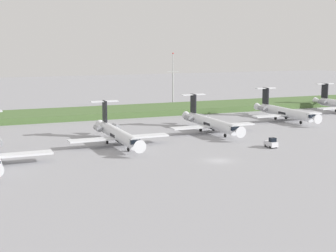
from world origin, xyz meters
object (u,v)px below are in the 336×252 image
regional_jet_fourth (210,122)px  regional_jet_fifth (285,112)px  antenna_mast (173,84)px  regional_jet_third (117,134)px  baggage_tug (271,143)px

regional_jet_fourth → regional_jet_fifth: bearing=18.7°
regional_jet_fifth → antenna_mast: 47.16m
regional_jet_fifth → antenna_mast: (-18.10, 43.18, 5.65)m
regional_jet_third → antenna_mast: (39.17, 60.33, 5.65)m
regional_jet_fourth → regional_jet_fifth: same height
regional_jet_fifth → baggage_tug: (-26.82, -33.26, -1.53)m
regional_jet_fourth → baggage_tug: (3.30, -23.06, -1.53)m
baggage_tug → regional_jet_fourth: bearing=98.1°
regional_jet_fifth → baggage_tug: regional_jet_fifth is taller
regional_jet_third → antenna_mast: size_ratio=1.58×
regional_jet_fourth → antenna_mast: (12.02, 53.38, 5.65)m
antenna_mast → baggage_tug: bearing=-96.5°
regional_jet_fourth → regional_jet_fifth: 31.80m
regional_jet_third → regional_jet_fourth: bearing=14.4°
regional_jet_fourth → antenna_mast: bearing=77.3°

